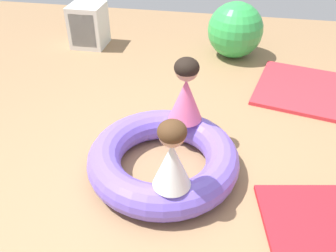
{
  "coord_description": "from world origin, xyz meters",
  "views": [
    {
      "loc": [
        0.36,
        -2.09,
        2.0
      ],
      "look_at": [
        -0.08,
        0.22,
        0.31
      ],
      "focal_mm": 38.28,
      "sensor_mm": 36.0,
      "label": 1
    }
  ],
  "objects": [
    {
      "name": "ground_plane",
      "position": [
        0.0,
        0.0,
        0.0
      ],
      "size": [
        8.0,
        8.0,
        0.0
      ],
      "primitive_type": "plane",
      "color": "#93704C"
    },
    {
      "name": "gym_mat_center_rear",
      "position": [
        1.47,
        1.52,
        0.02
      ],
      "size": [
        1.75,
        1.38,
        0.04
      ],
      "primitive_type": "cube",
      "rotation": [
        0.0,
        0.0,
        -0.22
      ],
      "color": "red",
      "rests_on": "ground"
    },
    {
      "name": "inflatable_cushion",
      "position": [
        -0.08,
        0.02,
        0.13
      ],
      "size": [
        1.2,
        1.2,
        0.26
      ],
      "primitive_type": "torus",
      "color": "#7056D1",
      "rests_on": "ground"
    },
    {
      "name": "child_in_white",
      "position": [
        0.06,
        -0.38,
        0.51
      ],
      "size": [
        0.3,
        0.3,
        0.51
      ],
      "rotation": [
        0.0,
        0.0,
        4.56
      ],
      "color": "white",
      "rests_on": "inflatable_cushion"
    },
    {
      "name": "child_in_pink",
      "position": [
        0.04,
        0.42,
        0.53
      ],
      "size": [
        0.36,
        0.36,
        0.56
      ],
      "rotation": [
        0.0,
        0.0,
        5.96
      ],
      "color": "#E5608E",
      "rests_on": "inflatable_cushion"
    },
    {
      "name": "exercise_ball_large",
      "position": [
        0.39,
        2.36,
        0.35
      ],
      "size": [
        0.7,
        0.7,
        0.7
      ],
      "primitive_type": "sphere",
      "color": "green",
      "rests_on": "ground"
    },
    {
      "name": "storage_cube",
      "position": [
        -1.57,
        2.33,
        0.28
      ],
      "size": [
        0.44,
        0.44,
        0.56
      ],
      "color": "silver",
      "rests_on": "ground"
    }
  ]
}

